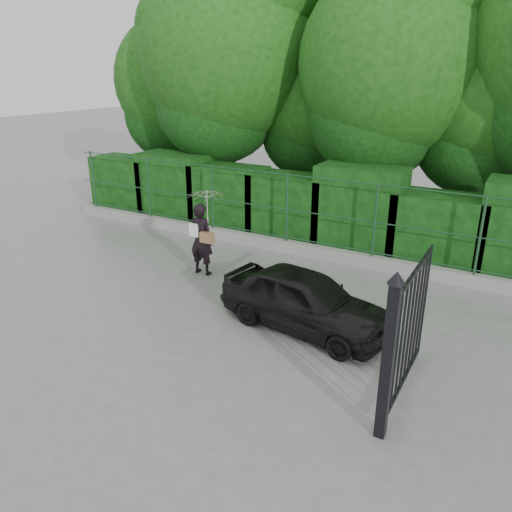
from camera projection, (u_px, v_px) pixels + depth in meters
The scene contains 8 objects.
ground at pixel (165, 318), 9.72m from camera, with size 80.00×80.00×0.00m, color gray.
kerb at pixel (273, 244), 13.33m from camera, with size 14.00×0.25×0.30m, color #9E9E99.
fence at pixel (281, 207), 12.85m from camera, with size 14.13×0.06×1.80m.
hedge at pixel (295, 205), 13.76m from camera, with size 14.20×1.20×2.26m.
trees at pixel (365, 65), 13.84m from camera, with size 17.10×6.15×8.08m.
gate at pixel (398, 341), 6.59m from camera, with size 0.22×2.33×2.36m.
woman at pixel (204, 221), 11.34m from camera, with size 0.88×0.86×2.02m.
car at pixel (305, 300), 9.17m from camera, with size 1.33×3.30×1.13m, color black.
Camera 1 is at (5.80, -6.66, 4.59)m, focal length 35.00 mm.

